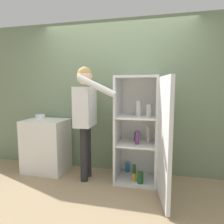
# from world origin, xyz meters

# --- Properties ---
(ground_plane) EXTENTS (12.00, 12.00, 0.00)m
(ground_plane) POSITION_xyz_m (0.00, 0.00, 0.00)
(ground_plane) COLOR tan
(wall_back) EXTENTS (7.00, 0.06, 2.55)m
(wall_back) POSITION_xyz_m (0.00, 0.98, 1.27)
(wall_back) COLOR gray
(wall_back) RESTS_ON ground_plane
(refrigerator) EXTENTS (0.78, 1.18, 1.61)m
(refrigerator) POSITION_xyz_m (0.49, 0.56, 0.79)
(refrigerator) COLOR silver
(refrigerator) RESTS_ON ground_plane
(person) EXTENTS (0.67, 0.58, 1.75)m
(person) POSITION_xyz_m (-0.37, 0.51, 1.12)
(person) COLOR #262628
(person) RESTS_ON ground_plane
(counter) EXTENTS (0.70, 0.55, 0.89)m
(counter) POSITION_xyz_m (-1.16, 0.65, 0.45)
(counter) COLOR white
(counter) RESTS_ON ground_plane
(bowl) EXTENTS (0.16, 0.16, 0.08)m
(bowl) POSITION_xyz_m (-1.33, 0.76, 0.93)
(bowl) COLOR white
(bowl) RESTS_ON counter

